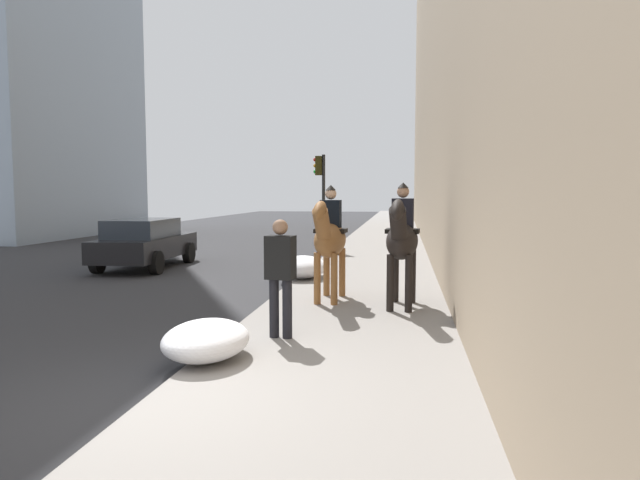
{
  "coord_description": "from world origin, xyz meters",
  "views": [
    {
      "loc": [
        -5.33,
        -2.57,
        2.19
      ],
      "look_at": [
        4.0,
        -1.19,
        1.4
      ],
      "focal_mm": 31.51,
      "sensor_mm": 36.0,
      "label": 1
    }
  ],
  "objects": [
    {
      "name": "snow_pile_far",
      "position": [
        8.08,
        -0.15,
        0.39
      ],
      "size": [
        1.55,
        1.19,
        0.54
      ],
      "primitive_type": "ellipsoid",
      "color": "white",
      "rests_on": "sidewalk_slab"
    },
    {
      "name": "car_near_lane",
      "position": [
        10.02,
        4.85,
        0.76
      ],
      "size": [
        4.2,
        2.01,
        1.44
      ],
      "rotation": [
        0.0,
        0.0,
        0.04
      ],
      "color": "black",
      "rests_on": "ground"
    },
    {
      "name": "snow_pile_near",
      "position": [
        1.28,
        -0.15,
        0.36
      ],
      "size": [
        1.37,
        1.05,
        0.47
      ],
      "primitive_type": "ellipsoid",
      "color": "white",
      "rests_on": "sidewalk_slab"
    },
    {
      "name": "mounted_horse_far",
      "position": [
        4.81,
        -2.56,
        1.37
      ],
      "size": [
        2.15,
        0.69,
        2.26
      ],
      "rotation": [
        0.0,
        0.0,
        3.06
      ],
      "color": "black",
      "rests_on": "sidewalk_slab"
    },
    {
      "name": "mounted_horse_near",
      "position": [
        5.27,
        -1.19,
        1.33
      ],
      "size": [
        2.15,
        0.65,
        2.23
      ],
      "rotation": [
        0.0,
        0.0,
        3.08
      ],
      "color": "brown",
      "rests_on": "sidewalk_slab"
    },
    {
      "name": "traffic_light_near_curb",
      "position": [
        15.13,
        0.41,
        2.42
      ],
      "size": [
        0.2,
        0.44,
        3.59
      ],
      "color": "black",
      "rests_on": "ground"
    },
    {
      "name": "sidewalk_slab",
      "position": [
        0.0,
        -1.7,
        0.06
      ],
      "size": [
        120.0,
        3.4,
        0.12
      ],
      "primitive_type": "cube",
      "color": "gray",
      "rests_on": "ground"
    },
    {
      "name": "pedestrian_greeting",
      "position": [
        2.42,
        -0.86,
        1.1
      ],
      "size": [
        0.32,
        0.43,
        1.7
      ],
      "rotation": [
        0.0,
        0.0,
        -0.15
      ],
      "color": "black",
      "rests_on": "sidewalk_slab"
    }
  ]
}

